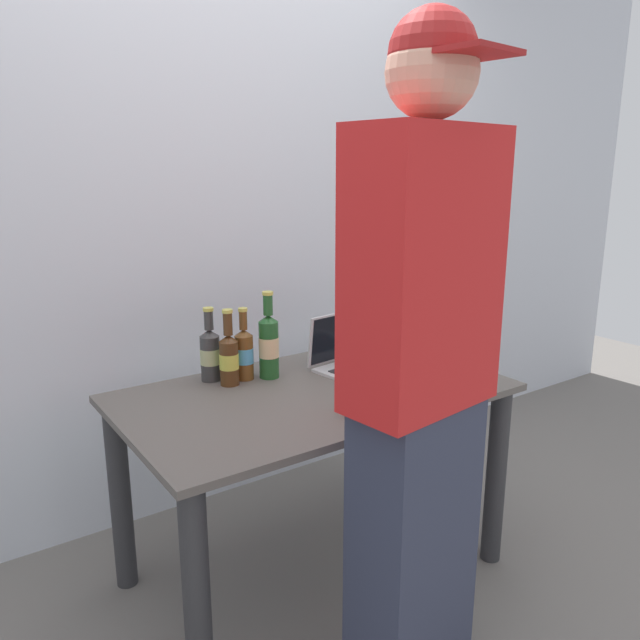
{
  "coord_description": "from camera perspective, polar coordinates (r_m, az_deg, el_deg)",
  "views": [
    {
      "loc": [
        -1.15,
        -1.69,
        1.5
      ],
      "look_at": [
        0.03,
        0.0,
        0.98
      ],
      "focal_mm": 34.46,
      "sensor_mm": 36.0,
      "label": 1
    }
  ],
  "objects": [
    {
      "name": "back_wall",
      "position": [
        2.73,
        -9.96,
        9.68
      ],
      "size": [
        6.0,
        0.1,
        2.6
      ],
      "primitive_type": "cube",
      "color": "silver",
      "rests_on": "ground"
    },
    {
      "name": "ground_plane",
      "position": [
        2.54,
        -0.53,
        -22.16
      ],
      "size": [
        8.0,
        8.0,
        0.0
      ],
      "primitive_type": "plane",
      "color": "slate",
      "rests_on": "ground"
    },
    {
      "name": "laptop",
      "position": [
        2.4,
        3.15,
        -3.44
      ],
      "size": [
        0.34,
        0.3,
        0.21
      ],
      "color": "#B7BABC",
      "rests_on": "desk"
    },
    {
      "name": "beer_bottle_brown",
      "position": [
        2.28,
        -4.78,
        -2.23
      ],
      "size": [
        0.08,
        0.08,
        0.33
      ],
      "color": "#1E5123",
      "rests_on": "desk"
    },
    {
      "name": "person_figure",
      "position": [
        1.6,
        9.2,
        -5.7
      ],
      "size": [
        0.42,
        0.32,
        1.85
      ],
      "color": "#2D3347",
      "rests_on": "ground"
    },
    {
      "name": "beer_bottle_green",
      "position": [
        2.22,
        -8.45,
        -3.42
      ],
      "size": [
        0.07,
        0.07,
        0.28
      ],
      "color": "#472B14",
      "rests_on": "desk"
    },
    {
      "name": "beer_bottle_amber",
      "position": [
        2.28,
        -10.17,
        -3.02
      ],
      "size": [
        0.07,
        0.07,
        0.27
      ],
      "color": "#333333",
      "rests_on": "desk"
    },
    {
      "name": "coffee_mug",
      "position": [
        1.98,
        3.48,
        -7.28
      ],
      "size": [
        0.11,
        0.07,
        0.09
      ],
      "color": "#BF4C33",
      "rests_on": "desk"
    },
    {
      "name": "beer_bottle_dark",
      "position": [
        2.28,
        -7.06,
        -3.01
      ],
      "size": [
        0.07,
        0.07,
        0.27
      ],
      "color": "brown",
      "rests_on": "desk"
    },
    {
      "name": "desk",
      "position": [
        2.24,
        -0.56,
        -10.08
      ],
      "size": [
        1.34,
        0.79,
        0.73
      ],
      "color": "#56514C",
      "rests_on": "ground"
    }
  ]
}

